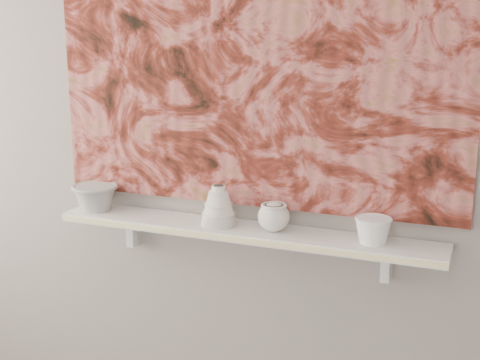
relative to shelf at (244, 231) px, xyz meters
The scene contains 11 objects.
wall_back 0.45m from the shelf, 90.00° to the left, with size 3.60×3.60×0.00m, color gray.
shelf is the anchor object (origin of this frame).
shelf_stripe 0.09m from the shelf, 90.00° to the right, with size 1.40×0.01×0.02m, color #F1E7A0.
bracket_left 0.50m from the shelf, behind, with size 0.03×0.06×0.12m, color silver.
bracket_right 0.50m from the shelf, ahead, with size 0.03×0.06×0.12m, color silver.
painting 0.63m from the shelf, 90.00° to the left, with size 1.50×0.03×1.10m, color maroon.
house_motif 0.55m from the shelf, ahead, with size 0.09×0.00×0.08m, color black.
bowl_grey 0.61m from the shelf, behind, with size 0.18×0.18×0.10m, color #9B9B98, non-canonical shape.
cup_cream 0.13m from the shelf, ahead, with size 0.11×0.11×0.10m, color silver, non-canonical shape.
bell_vessel 0.13m from the shelf, behind, with size 0.13×0.13×0.14m, color silver, non-canonical shape.
bowl_white 0.45m from the shelf, ahead, with size 0.12×0.12×0.09m, color white, non-canonical shape.
Camera 1 is at (0.80, -0.59, 1.66)m, focal length 50.00 mm.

